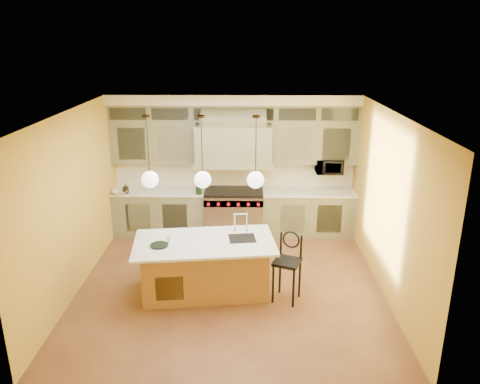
{
  "coord_description": "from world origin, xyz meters",
  "views": [
    {
      "loc": [
        0.27,
        -7.0,
        4.0
      ],
      "look_at": [
        0.15,
        0.7,
        1.41
      ],
      "focal_mm": 35.0,
      "sensor_mm": 36.0,
      "label": 1
    }
  ],
  "objects_px": {
    "counter_stool": "(288,263)",
    "microwave": "(329,166)",
    "range": "(234,212)",
    "kitchen_island": "(205,265)"
  },
  "relations": [
    {
      "from": "range",
      "to": "microwave",
      "type": "xyz_separation_m",
      "value": [
        1.95,
        0.11,
        0.96
      ]
    },
    {
      "from": "counter_stool",
      "to": "microwave",
      "type": "height_order",
      "value": "microwave"
    },
    {
      "from": "kitchen_island",
      "to": "microwave",
      "type": "xyz_separation_m",
      "value": [
        2.34,
        2.5,
        0.98
      ]
    },
    {
      "from": "counter_stool",
      "to": "microwave",
      "type": "relative_size",
      "value": 2.05
    },
    {
      "from": "range",
      "to": "counter_stool",
      "type": "bearing_deg",
      "value": -70.63
    },
    {
      "from": "counter_stool",
      "to": "microwave",
      "type": "xyz_separation_m",
      "value": [
        1.04,
        2.7,
        0.82
      ]
    },
    {
      "from": "kitchen_island",
      "to": "counter_stool",
      "type": "height_order",
      "value": "kitchen_island"
    },
    {
      "from": "kitchen_island",
      "to": "counter_stool",
      "type": "bearing_deg",
      "value": -15.53
    },
    {
      "from": "range",
      "to": "kitchen_island",
      "type": "xyz_separation_m",
      "value": [
        -0.39,
        -2.4,
        -0.01
      ]
    },
    {
      "from": "range",
      "to": "microwave",
      "type": "relative_size",
      "value": 2.21
    }
  ]
}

